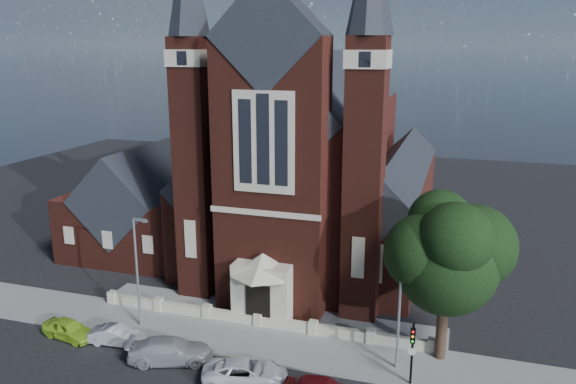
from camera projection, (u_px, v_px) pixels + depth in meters
name	position (u px, v px, depth m)	size (l,w,h in m)	color
ground	(293.00, 280.00, 47.74)	(120.00, 120.00, 0.00)	black
pavement_strip	(248.00, 340.00, 38.05)	(60.00, 5.00, 0.12)	gray
forecourt_paving	(268.00, 314.00, 41.74)	(26.00, 3.00, 0.14)	gray
forecourt_wall	(259.00, 326.00, 39.90)	(24.00, 0.40, 0.90)	#BDB396
church	(318.00, 168.00, 53.01)	(20.01, 34.90, 29.20)	#491C13
parish_hall	(144.00, 210.00, 54.15)	(12.00, 12.20, 10.24)	#491C13
street_tree	(449.00, 258.00, 33.75)	(6.40, 6.60, 10.70)	black
street_lamp_left	(138.00, 266.00, 38.73)	(1.16, 0.22, 8.09)	gray
street_lamp_right	(401.00, 301.00, 33.49)	(1.16, 0.22, 8.09)	gray
traffic_signal	(412.00, 346.00, 32.28)	(0.28, 0.42, 4.00)	black
car_lime_van	(69.00, 329.00, 38.16)	(1.59, 3.95, 1.35)	#9BD52A
car_silver_a	(117.00, 336.00, 37.39)	(1.30, 3.73, 1.23)	#ADAEB5
car_silver_b	(170.00, 351.00, 35.28)	(2.15, 5.29, 1.54)	#9D9FA5
car_white_suv	(245.00, 372.00, 33.05)	(2.32, 5.04, 1.40)	white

